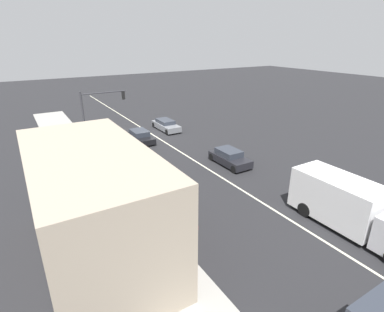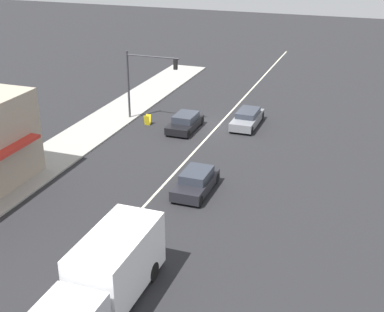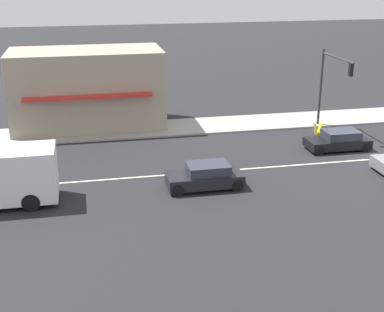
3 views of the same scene
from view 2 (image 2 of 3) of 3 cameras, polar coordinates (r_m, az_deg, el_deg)
ground_plane at (r=28.26m, az=-8.40°, el=-8.82°), size 160.00×160.00×0.00m
lane_marking_center at (r=43.28m, az=2.70°, el=3.14°), size 0.16×60.00×0.01m
traffic_signal_main at (r=43.77m, az=-5.17°, el=8.65°), size 4.59×0.34×5.60m
pedestrian at (r=35.56m, az=-18.33°, el=-0.98°), size 0.34×0.34×1.66m
warning_aframe_sign at (r=43.68m, az=-4.77°, el=3.86°), size 0.45×0.53×0.84m
delivery_truck at (r=23.23m, az=-9.02°, el=-12.39°), size 2.44×7.50×2.87m
suv_grey at (r=43.53m, az=5.92°, el=4.02°), size 1.81×4.59×1.26m
sedan_dark at (r=32.41m, az=0.41°, el=-2.80°), size 1.86×4.07×1.35m
suv_black at (r=42.40m, az=-0.75°, el=3.59°), size 1.87×4.05×1.27m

